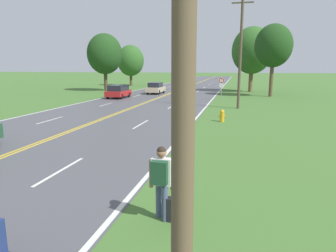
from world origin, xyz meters
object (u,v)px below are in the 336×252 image
Objects in this scene: suitcase at (172,210)px; car_black_sedan_receding at (182,81)px; tree_left_verge at (131,61)px; tree_mid_treeline at (273,46)px; car_white_sedan_distant at (188,77)px; tree_right_cluster at (252,51)px; car_red_hatchback_mid_near at (118,91)px; fire_hydrant at (222,116)px; traffic_sign at (221,83)px; car_champagne_sedan_mid_far at (156,88)px; tree_behind_sign at (105,54)px; hitchhiker_person at (161,176)px.

car_black_sedan_receding reaches higher than suitcase.
tree_mid_treeline is (24.67, -17.19, 1.27)m from tree_left_verge.
tree_mid_treeline reaches higher than suitcase.
tree_mid_treeline is at bearing -160.04° from car_white_sedan_distant.
car_red_hatchback_mid_near is at bearing -139.92° from tree_right_cluster.
tree_right_cluster is 2.40× the size of car_red_hatchback_mid_near.
traffic_sign is (-0.86, 13.35, 1.47)m from fire_hydrant.
car_champagne_sedan_mid_far is 22.98m from car_black_sedan_receding.
tree_behind_sign is at bearing 69.50° from car_champagne_sedan_mid_far.
suitcase is 0.08× the size of tree_left_verge.
car_black_sedan_receding is at bearing 129.01° from tree_right_cluster.
tree_right_cluster reaches higher than car_champagne_sedan_mid_far.
car_white_sedan_distant is at bearing 101.47° from fire_hydrant.
car_red_hatchback_mid_near is at bearing -178.82° from traffic_sign.
fire_hydrant is 0.09× the size of tree_behind_sign.
car_black_sedan_receding is (9.08, 6.25, -4.02)m from tree_left_verge.
traffic_sign is at bearing 2.20° from suitcase.
traffic_sign is at bearing -134.25° from tree_mid_treeline.
tree_behind_sign reaches higher than fire_hydrant.
hitchhiker_person is 0.44× the size of car_champagne_sedan_mid_far.
tree_left_verge is (-19.81, 36.42, 4.43)m from fire_hydrant.
car_champagne_sedan_mid_far is at bearing 17.43° from suitcase.
fire_hydrant is 65.99m from car_white_sedan_distant.
tree_mid_treeline reaches higher than car_black_sedan_receding.
suitcase is 57.29m from car_black_sedan_receding.
tree_left_verge reaches higher than hitchhiker_person.
fire_hydrant is at bearing -86.33° from traffic_sign.
tree_mid_treeline is 19.45m from car_red_hatchback_mid_near.
traffic_sign is 12.02m from car_red_hatchback_mid_near.
suitcase is 0.79× the size of fire_hydrant.
tree_mid_treeline is at bearing -9.11° from tree_behind_sign.
car_red_hatchback_mid_near is at bearing 178.70° from car_white_sedan_distant.
tree_behind_sign reaches higher than traffic_sign.
car_black_sedan_receding is at bearing 34.52° from tree_left_verge.
car_red_hatchback_mid_near is (-12.42, 26.79, 0.52)m from suitcase.
car_champagne_sedan_mid_far is at bearing -20.67° from tree_behind_sign.
traffic_sign is at bearing -28.12° from tree_behind_sign.
tree_behind_sign is 2.09× the size of car_black_sedan_receding.
hitchhiker_person is 2.25× the size of fire_hydrant.
tree_behind_sign is 10.65m from car_champagne_sedan_mid_far.
hitchhiker_person is 0.46× the size of car_red_hatchback_mid_near.
tree_behind_sign is at bearing -171.92° from tree_right_cluster.
hitchhiker_person is 34.65m from car_champagne_sedan_mid_far.
car_champagne_sedan_mid_far is 45.08m from car_white_sedan_distant.
hitchhiker_person is 79.31m from car_white_sedan_distant.
tree_mid_treeline is at bearing -72.34° from tree_right_cluster.
hitchhiker_person is at bearing -99.56° from tree_mid_treeline.
fire_hydrant is at bearing -1.58° from hitchhiker_person.
tree_right_cluster is 15.20m from car_champagne_sedan_mid_far.
tree_behind_sign is (0.79, -13.36, 0.71)m from tree_left_verge.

